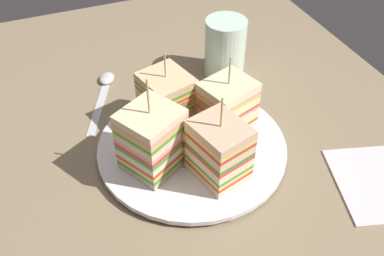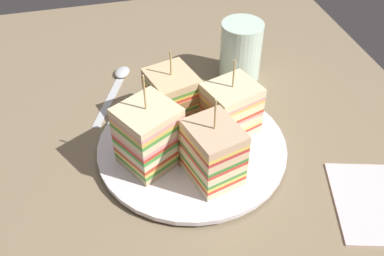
{
  "view_description": "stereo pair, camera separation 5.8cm",
  "coord_description": "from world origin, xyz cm",
  "px_view_note": "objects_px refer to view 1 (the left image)",
  "views": [
    {
      "loc": [
        39.5,
        -15.89,
        43.24
      ],
      "look_at": [
        0.0,
        0.0,
        4.31
      ],
      "focal_mm": 40.62,
      "sensor_mm": 36.0,
      "label": 1
    },
    {
      "loc": [
        41.28,
        -10.41,
        43.24
      ],
      "look_at": [
        0.0,
        0.0,
        4.31
      ],
      "focal_mm": 40.62,
      "sensor_mm": 36.0,
      "label": 2
    }
  ],
  "objects_px": {
    "plate": "(192,147)",
    "napkin": "(377,182)",
    "spoon": "(104,87)",
    "sandwich_wedge_3": "(219,150)",
    "sandwich_wedge_2": "(152,140)",
    "sandwich_wedge_0": "(227,106)",
    "sandwich_wedge_1": "(167,99)",
    "drinking_glass": "(225,52)"
  },
  "relations": [
    {
      "from": "sandwich_wedge_0",
      "to": "sandwich_wedge_2",
      "type": "relative_size",
      "value": 0.85
    },
    {
      "from": "spoon",
      "to": "drinking_glass",
      "type": "xyz_separation_m",
      "value": [
        0.03,
        0.2,
        0.04
      ]
    },
    {
      "from": "sandwich_wedge_2",
      "to": "sandwich_wedge_3",
      "type": "height_order",
      "value": "sandwich_wedge_2"
    },
    {
      "from": "spoon",
      "to": "sandwich_wedge_3",
      "type": "bearing_deg",
      "value": -135.54
    },
    {
      "from": "sandwich_wedge_0",
      "to": "spoon",
      "type": "bearing_deg",
      "value": -68.66
    },
    {
      "from": "plate",
      "to": "drinking_glass",
      "type": "xyz_separation_m",
      "value": [
        -0.15,
        0.12,
        0.03
      ]
    },
    {
      "from": "sandwich_wedge_0",
      "to": "drinking_glass",
      "type": "relative_size",
      "value": 1.18
    },
    {
      "from": "sandwich_wedge_3",
      "to": "sandwich_wedge_2",
      "type": "bearing_deg",
      "value": 41.98
    },
    {
      "from": "sandwich_wedge_0",
      "to": "sandwich_wedge_1",
      "type": "distance_m",
      "value": 0.08
    },
    {
      "from": "plate",
      "to": "sandwich_wedge_0",
      "type": "height_order",
      "value": "sandwich_wedge_0"
    },
    {
      "from": "plate",
      "to": "spoon",
      "type": "bearing_deg",
      "value": -156.46
    },
    {
      "from": "sandwich_wedge_3",
      "to": "drinking_glass",
      "type": "relative_size",
      "value": 1.25
    },
    {
      "from": "sandwich_wedge_0",
      "to": "sandwich_wedge_1",
      "type": "relative_size",
      "value": 1.02
    },
    {
      "from": "spoon",
      "to": "drinking_glass",
      "type": "height_order",
      "value": "drinking_glass"
    },
    {
      "from": "plate",
      "to": "spoon",
      "type": "relative_size",
      "value": 1.75
    },
    {
      "from": "napkin",
      "to": "sandwich_wedge_1",
      "type": "bearing_deg",
      "value": -133.83
    },
    {
      "from": "sandwich_wedge_0",
      "to": "sandwich_wedge_3",
      "type": "distance_m",
      "value": 0.09
    },
    {
      "from": "sandwich_wedge_0",
      "to": "spoon",
      "type": "distance_m",
      "value": 0.22
    },
    {
      "from": "sandwich_wedge_2",
      "to": "drinking_glass",
      "type": "relative_size",
      "value": 1.4
    },
    {
      "from": "plate",
      "to": "napkin",
      "type": "bearing_deg",
      "value": 54.14
    },
    {
      "from": "sandwich_wedge_3",
      "to": "napkin",
      "type": "xyz_separation_m",
      "value": [
        0.08,
        0.19,
        -0.05
      ]
    },
    {
      "from": "sandwich_wedge_3",
      "to": "spoon",
      "type": "xyz_separation_m",
      "value": [
        -0.25,
        -0.09,
        -0.05
      ]
    },
    {
      "from": "sandwich_wedge_1",
      "to": "sandwich_wedge_3",
      "type": "relative_size",
      "value": 0.93
    },
    {
      "from": "plate",
      "to": "drinking_glass",
      "type": "relative_size",
      "value": 2.65
    },
    {
      "from": "sandwich_wedge_0",
      "to": "sandwich_wedge_3",
      "type": "xyz_separation_m",
      "value": [
        0.08,
        -0.05,
        0.0
      ]
    },
    {
      "from": "drinking_glass",
      "to": "sandwich_wedge_3",
      "type": "bearing_deg",
      "value": -26.92
    },
    {
      "from": "drinking_glass",
      "to": "plate",
      "type": "bearing_deg",
      "value": -37.97
    },
    {
      "from": "plate",
      "to": "sandwich_wedge_3",
      "type": "bearing_deg",
      "value": 10.51
    },
    {
      "from": "plate",
      "to": "sandwich_wedge_0",
      "type": "relative_size",
      "value": 2.24
    },
    {
      "from": "sandwich_wedge_0",
      "to": "spoon",
      "type": "xyz_separation_m",
      "value": [
        -0.17,
        -0.14,
        -0.05
      ]
    },
    {
      "from": "spoon",
      "to": "napkin",
      "type": "bearing_deg",
      "value": -115.59
    },
    {
      "from": "sandwich_wedge_1",
      "to": "drinking_glass",
      "type": "xyz_separation_m",
      "value": [
        -0.09,
        0.13,
        -0.01
      ]
    },
    {
      "from": "plate",
      "to": "drinking_glass",
      "type": "bearing_deg",
      "value": 142.03
    },
    {
      "from": "sandwich_wedge_1",
      "to": "drinking_glass",
      "type": "height_order",
      "value": "sandwich_wedge_1"
    },
    {
      "from": "sandwich_wedge_1",
      "to": "spoon",
      "type": "xyz_separation_m",
      "value": [
        -0.12,
        -0.07,
        -0.05
      ]
    },
    {
      "from": "sandwich_wedge_1",
      "to": "spoon",
      "type": "relative_size",
      "value": 0.77
    },
    {
      "from": "sandwich_wedge_2",
      "to": "sandwich_wedge_3",
      "type": "bearing_deg",
      "value": -62.13
    },
    {
      "from": "sandwich_wedge_1",
      "to": "sandwich_wedge_2",
      "type": "distance_m",
      "value": 0.09
    },
    {
      "from": "sandwich_wedge_0",
      "to": "napkin",
      "type": "height_order",
      "value": "sandwich_wedge_0"
    },
    {
      "from": "sandwich_wedge_0",
      "to": "sandwich_wedge_2",
      "type": "bearing_deg",
      "value": -3.02
    },
    {
      "from": "sandwich_wedge_0",
      "to": "napkin",
      "type": "relative_size",
      "value": 0.92
    },
    {
      "from": "plate",
      "to": "sandwich_wedge_1",
      "type": "height_order",
      "value": "sandwich_wedge_1"
    }
  ]
}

